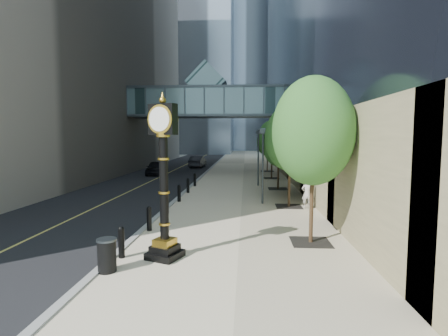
{
  "coord_description": "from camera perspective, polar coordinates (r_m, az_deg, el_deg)",
  "views": [
    {
      "loc": [
        1.23,
        -9.57,
        3.91
      ],
      "look_at": [
        0.16,
        7.42,
        2.36
      ],
      "focal_mm": 28.0,
      "sensor_mm": 36.0,
      "label": 1
    }
  ],
  "objects": [
    {
      "name": "car_far",
      "position": [
        43.89,
        -4.32,
        1.03
      ],
      "size": [
        1.79,
        4.39,
        1.42
      ],
      "primitive_type": "imported",
      "rotation": [
        0.0,
        0.0,
        3.07
      ],
      "color": "#222227",
      "rests_on": "road"
    },
    {
      "name": "distant_tower_c",
      "position": [
        132.89,
        0.4,
        17.63
      ],
      "size": [
        22.0,
        22.0,
        65.0
      ],
      "primitive_type": "cube",
      "color": "#A6BAD1",
      "rests_on": "ground"
    },
    {
      "name": "curb",
      "position": [
        49.9,
        -1.29,
        0.75
      ],
      "size": [
        0.25,
        180.0,
        0.07
      ],
      "primitive_type": "cube",
      "color": "gray",
      "rests_on": "ground"
    },
    {
      "name": "bollard_row",
      "position": [
        19.29,
        -8.25,
        -5.0
      ],
      "size": [
        0.2,
        16.2,
        0.9
      ],
      "color": "black",
      "rests_on": "sidewalk"
    },
    {
      "name": "road",
      "position": [
        50.4,
        -5.82,
        0.74
      ],
      "size": [
        8.0,
        180.0,
        0.02
      ],
      "primitive_type": "cube",
      "color": "black",
      "rests_on": "ground"
    },
    {
      "name": "skywalk",
      "position": [
        38.0,
        -2.87,
        10.94
      ],
      "size": [
        17.0,
        4.2,
        5.8
      ],
      "color": "#476F71",
      "rests_on": "ground"
    },
    {
      "name": "entrance_canopy",
      "position": [
        23.68,
        9.09,
        5.82
      ],
      "size": [
        3.0,
        8.0,
        4.38
      ],
      "color": "#383F44",
      "rests_on": "ground"
    },
    {
      "name": "pedestrian",
      "position": [
        19.15,
        13.41,
        -4.09
      ],
      "size": [
        0.64,
        0.47,
        1.61
      ],
      "primitive_type": "imported",
      "rotation": [
        0.0,
        0.0,
        2.99
      ],
      "color": "#BCB7AC",
      "rests_on": "sidewalk"
    },
    {
      "name": "street_clock",
      "position": [
        11.06,
        -9.77,
        -3.51
      ],
      "size": [
        1.23,
        1.23,
        5.05
      ],
      "rotation": [
        0.0,
        0.0,
        -0.38
      ],
      "color": "black",
      "rests_on": "sidewalk"
    },
    {
      "name": "sidewalk",
      "position": [
        49.73,
        3.31,
        0.72
      ],
      "size": [
        8.0,
        180.0,
        0.06
      ],
      "primitive_type": "cube",
      "color": "beige",
      "rests_on": "ground"
    },
    {
      "name": "trash_bin",
      "position": [
        10.75,
        -18.58,
        -13.51
      ],
      "size": [
        0.56,
        0.56,
        0.9
      ],
      "primitive_type": "cylinder",
      "rotation": [
        0.0,
        0.0,
        0.08
      ],
      "color": "black",
      "rests_on": "sidewalk"
    },
    {
      "name": "ground",
      "position": [
        10.41,
        -3.6,
        -16.86
      ],
      "size": [
        320.0,
        320.0,
        0.0
      ],
      "primitive_type": "plane",
      "color": "gray",
      "rests_on": "ground"
    },
    {
      "name": "street_trees",
      "position": [
        23.72,
        9.36,
        4.62
      ],
      "size": [
        2.9,
        28.61,
        5.97
      ],
      "color": "black",
      "rests_on": "sidewalk"
    },
    {
      "name": "car_near",
      "position": [
        36.03,
        -11.1,
        0.02
      ],
      "size": [
        2.07,
        4.23,
        1.39
      ],
      "primitive_type": "imported",
      "rotation": [
        0.0,
        0.0,
        0.11
      ],
      "color": "black",
      "rests_on": "road"
    }
  ]
}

